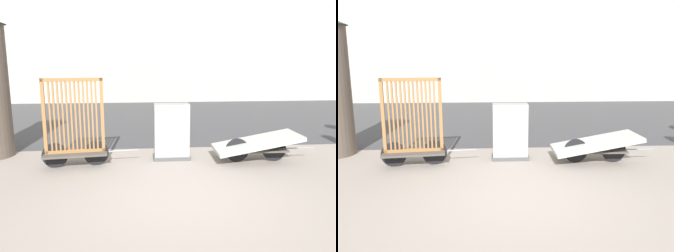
{
  "view_description": "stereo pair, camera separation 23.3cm",
  "coord_description": "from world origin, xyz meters",
  "views": [
    {
      "loc": [
        -0.64,
        -5.21,
        2.28
      ],
      "look_at": [
        0.0,
        1.86,
        0.87
      ],
      "focal_mm": 35.0,
      "sensor_mm": 36.0,
      "label": 1
    },
    {
      "loc": [
        -0.41,
        -5.22,
        2.28
      ],
      "look_at": [
        0.0,
        1.86,
        0.87
      ],
      "focal_mm": 35.0,
      "sensor_mm": 36.0,
      "label": 2
    }
  ],
  "objects": [
    {
      "name": "bike_cart_with_mattress",
      "position": [
        2.03,
        1.86,
        0.41
      ],
      "size": [
        2.34,
        1.02,
        0.67
      ],
      "rotation": [
        0.0,
        0.0,
        -0.02
      ],
      "color": "#4C4742",
      "rests_on": "ground_plane"
    },
    {
      "name": "road_strip",
      "position": [
        0.0,
        8.13,
        0.0
      ],
      "size": [
        56.0,
        9.84,
        0.01
      ],
      "color": "#424244",
      "rests_on": "ground_plane"
    },
    {
      "name": "utility_cabinet",
      "position": [
        0.12,
        2.25,
        0.61
      ],
      "size": [
        0.87,
        0.45,
        1.32
      ],
      "color": "#4C4C4C",
      "rests_on": "ground_plane"
    },
    {
      "name": "ground_plane",
      "position": [
        0.0,
        0.0,
        0.0
      ],
      "size": [
        60.0,
        60.0,
        0.0
      ],
      "primitive_type": "plane",
      "color": "gray"
    },
    {
      "name": "bike_cart_with_bedframe",
      "position": [
        -2.03,
        1.86,
        0.73
      ],
      "size": [
        2.07,
        0.74,
        1.93
      ],
      "rotation": [
        0.0,
        0.0,
        0.12
      ],
      "color": "#4C4742",
      "rests_on": "ground_plane"
    }
  ]
}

